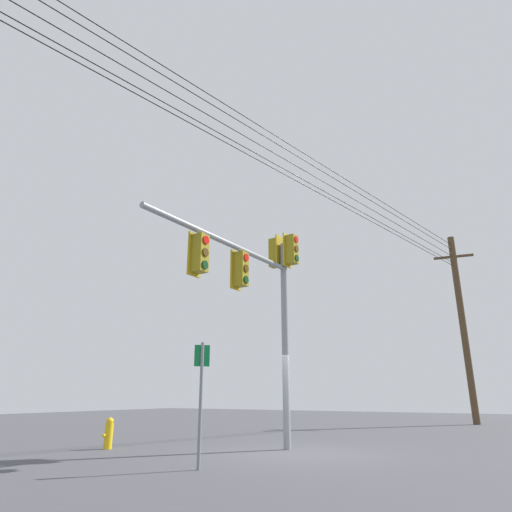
{
  "coord_description": "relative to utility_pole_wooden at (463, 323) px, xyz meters",
  "views": [
    {
      "loc": [
        10.97,
        5.1,
        1.4
      ],
      "look_at": [
        0.92,
        -0.74,
        5.08
      ],
      "focal_mm": 30.91,
      "sensor_mm": 36.0,
      "label": 1
    }
  ],
  "objects": [
    {
      "name": "signal_mast_assembly",
      "position": [
        15.45,
        -3.59,
        -0.63
      ],
      "size": [
        5.9,
        0.97,
        6.15
      ],
      "color": "gray",
      "rests_on": "ground"
    },
    {
      "name": "route_sign_primary",
      "position": [
        18.14,
        -3.51,
        -3.52
      ],
      "size": [
        0.25,
        0.25,
        2.47
      ],
      "color": "slate",
      "rests_on": "ground"
    },
    {
      "name": "fire_hydrant",
      "position": [
        16.57,
        -7.79,
        -4.65
      ],
      "size": [
        0.3,
        0.22,
        0.81
      ],
      "color": "yellow",
      "rests_on": "ground"
    },
    {
      "name": "overhead_wire_span",
      "position": [
        15.63,
        -3.86,
        3.9
      ],
      "size": [
        31.27,
        7.74,
        1.58
      ],
      "color": "black"
    },
    {
      "name": "ground_plane",
      "position": [
        14.81,
        -2.86,
        -5.05
      ],
      "size": [
        60.0,
        60.0,
        0.0
      ],
      "primitive_type": "plane",
      "color": "#47474C"
    },
    {
      "name": "utility_pole_wooden",
      "position": [
        0.0,
        0.0,
        0.0
      ],
      "size": [
        0.43,
        2.03,
        9.91
      ],
      "color": "#4C3823",
      "rests_on": "ground"
    }
  ]
}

